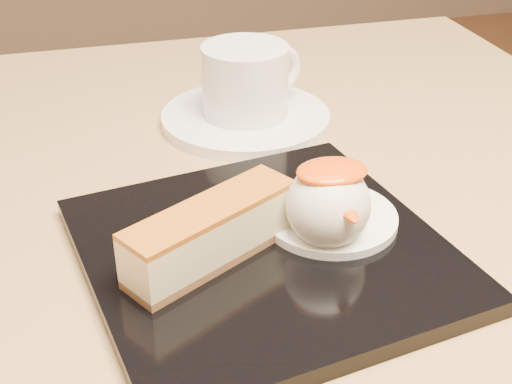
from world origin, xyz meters
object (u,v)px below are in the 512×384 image
object	(u,v)px
cheesecake	(211,233)
saucer	(246,118)
ice_cream_scoop	(328,205)
dessert_plate	(264,253)
coffee_cup	(247,79)

from	to	relation	value
cheesecake	saucer	bearing A→B (deg)	40.86
ice_cream_scoop	saucer	bearing A→B (deg)	89.85
ice_cream_scoop	saucer	distance (m)	0.21
dessert_plate	coffee_cup	size ratio (longest dim) A/B	2.25
cheesecake	ice_cream_scoop	distance (m)	0.08
cheesecake	coffee_cup	bearing A→B (deg)	40.50
saucer	coffee_cup	world-z (taller)	coffee_cup
dessert_plate	cheesecake	distance (m)	0.04
ice_cream_scoop	coffee_cup	world-z (taller)	coffee_cup
cheesecake	ice_cream_scoop	xyz separation A→B (m)	(0.08, 0.00, 0.01)
saucer	coffee_cup	xyz separation A→B (m)	(0.00, 0.00, 0.04)
ice_cream_scoop	saucer	size ratio (longest dim) A/B	0.36
dessert_plate	coffee_cup	bearing A→B (deg)	78.34
ice_cream_scoop	dessert_plate	bearing A→B (deg)	172.87
dessert_plate	ice_cream_scoop	world-z (taller)	ice_cream_scoop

